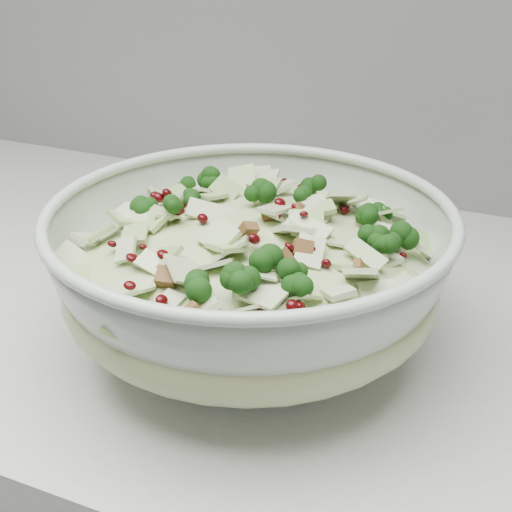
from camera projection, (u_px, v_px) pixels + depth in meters
The scene contains 2 objects.
mixing_bowl at pixel (250, 278), 0.57m from camera, with size 0.42×0.42×0.13m.
salad at pixel (250, 255), 0.56m from camera, with size 0.40×0.40×0.13m.
Camera 1 is at (-0.17, 1.14, 1.24)m, focal length 50.00 mm.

